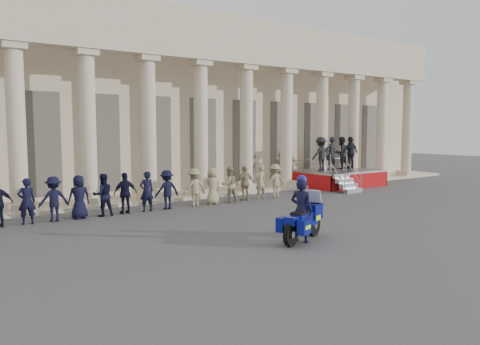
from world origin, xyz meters
name	(u,v)px	position (x,y,z in m)	size (l,w,h in m)	color
ground	(296,231)	(0.00, 0.00, 0.00)	(90.00, 90.00, 0.00)	#404042
building	(119,105)	(0.00, 14.74, 4.52)	(40.00, 12.50, 9.00)	#C4B293
officer_rank	(112,194)	(-3.71, 6.00, 0.78)	(16.89, 0.59, 1.56)	black
reviewing_stand	(337,160)	(9.75, 7.44, 1.46)	(4.48, 4.24, 2.75)	gray
motorcycle	(303,220)	(-0.68, -1.06, 0.61)	(2.08, 1.27, 1.40)	black
rider	(302,209)	(-0.79, -1.11, 0.94)	(0.65, 0.78, 1.91)	black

